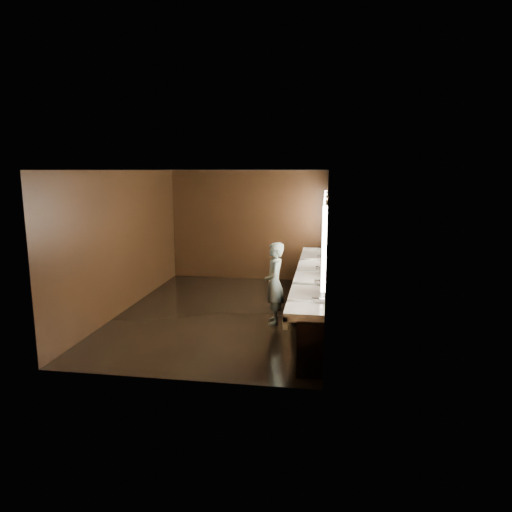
{
  "coord_description": "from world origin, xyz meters",
  "views": [
    {
      "loc": [
        1.98,
        -8.54,
        2.79
      ],
      "look_at": [
        0.67,
        0.0,
        1.17
      ],
      "focal_mm": 32.0,
      "sensor_mm": 36.0,
      "label": 1
    }
  ],
  "objects": [
    {
      "name": "mirror_band",
      "position": [
        1.98,
        -0.0,
        1.75
      ],
      "size": [
        0.06,
        5.03,
        1.15
      ],
      "color": "white",
      "rests_on": "wall_right"
    },
    {
      "name": "floor",
      "position": [
        0.0,
        0.0,
        0.0
      ],
      "size": [
        6.0,
        6.0,
        0.0
      ],
      "primitive_type": "plane",
      "color": "black",
      "rests_on": "ground"
    },
    {
      "name": "person",
      "position": [
        1.08,
        -0.46,
        0.76
      ],
      "size": [
        0.44,
        0.6,
        1.52
      ],
      "primitive_type": "imported",
      "rotation": [
        0.0,
        0.0,
        -1.43
      ],
      "color": "#91D3D9",
      "rests_on": "floor"
    },
    {
      "name": "wall_front",
      "position": [
        0.0,
        -3.0,
        1.4
      ],
      "size": [
        4.0,
        0.02,
        2.8
      ],
      "primitive_type": "cube",
      "color": "black",
      "rests_on": "floor"
    },
    {
      "name": "trash_bin",
      "position": [
        1.58,
        -0.45,
        0.28
      ],
      "size": [
        0.46,
        0.46,
        0.56
      ],
      "primitive_type": "cylinder",
      "rotation": [
        0.0,
        0.0,
        -0.37
      ],
      "color": "black",
      "rests_on": "floor"
    },
    {
      "name": "wall_back",
      "position": [
        0.0,
        3.0,
        1.4
      ],
      "size": [
        4.0,
        0.02,
        2.8
      ],
      "primitive_type": "cube",
      "color": "black",
      "rests_on": "floor"
    },
    {
      "name": "sink_counter",
      "position": [
        1.79,
        0.0,
        0.5
      ],
      "size": [
        0.55,
        5.4,
        1.01
      ],
      "color": "black",
      "rests_on": "floor"
    },
    {
      "name": "wall_left",
      "position": [
        -2.0,
        0.0,
        1.4
      ],
      "size": [
        0.02,
        6.0,
        2.8
      ],
      "primitive_type": "cube",
      "color": "black",
      "rests_on": "floor"
    },
    {
      "name": "ceiling",
      "position": [
        0.0,
        0.0,
        2.8
      ],
      "size": [
        4.0,
        6.0,
        0.02
      ],
      "primitive_type": "cube",
      "color": "#2D2D2B",
      "rests_on": "wall_back"
    },
    {
      "name": "wall_right",
      "position": [
        2.0,
        0.0,
        1.4
      ],
      "size": [
        0.02,
        6.0,
        2.8
      ],
      "primitive_type": "cube",
      "color": "black",
      "rests_on": "floor"
    }
  ]
}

